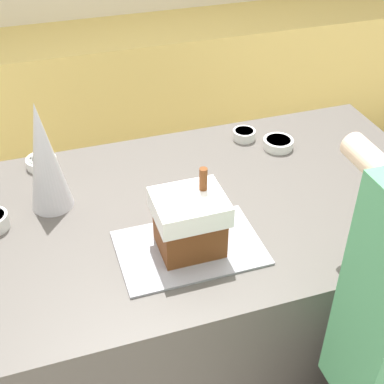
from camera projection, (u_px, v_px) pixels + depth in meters
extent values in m
plane|color=beige|center=(207.00, 367.00, 2.39)|extent=(12.00, 12.00, 0.00)
cube|color=#DBBC60|center=(116.00, 99.00, 3.52)|extent=(6.00, 0.60, 0.90)
cube|color=#514C47|center=(209.00, 296.00, 2.11)|extent=(1.68, 0.98, 0.94)
cube|color=#9E9EA8|center=(190.00, 248.00, 1.64)|extent=(0.44, 0.29, 0.01)
cube|color=brown|center=(190.00, 232.00, 1.60)|extent=(0.19, 0.16, 0.12)
cube|color=white|center=(189.00, 207.00, 1.55)|extent=(0.21, 0.18, 0.07)
cylinder|color=brown|center=(203.00, 179.00, 1.54)|extent=(0.02, 0.02, 0.07)
cone|color=silver|center=(44.00, 157.00, 1.70)|extent=(0.14, 0.14, 0.39)
cylinder|color=white|center=(278.00, 144.00, 2.10)|extent=(0.12, 0.12, 0.04)
cylinder|color=white|center=(278.00, 141.00, 2.10)|extent=(0.10, 0.10, 0.01)
cylinder|color=white|center=(42.00, 162.00, 2.00)|extent=(0.11, 0.11, 0.04)
cylinder|color=green|center=(41.00, 159.00, 1.99)|extent=(0.09, 0.09, 0.01)
cylinder|color=silver|center=(244.00, 135.00, 2.16)|extent=(0.09, 0.09, 0.04)
cylinder|color=white|center=(244.00, 132.00, 2.15)|extent=(0.07, 0.07, 0.01)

